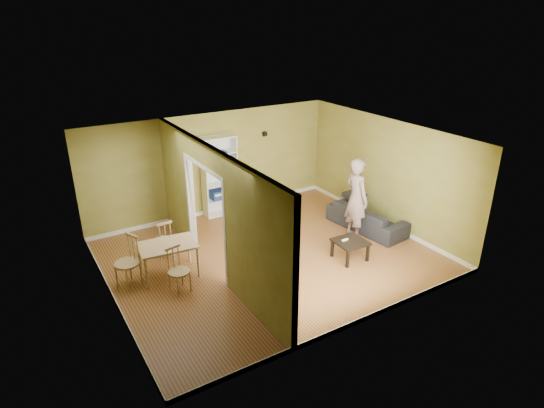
{
  "coord_description": "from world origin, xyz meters",
  "views": [
    {
      "loc": [
        -4.39,
        -7.31,
        4.84
      ],
      "look_at": [
        0.2,
        0.2,
        1.1
      ],
      "focal_mm": 30.0,
      "sensor_mm": 36.0,
      "label": 1
    }
  ],
  "objects_px": {
    "person": "(357,192)",
    "chair_left": "(127,262)",
    "sofa": "(367,214)",
    "coffee_table": "(350,244)",
    "chair_near": "(179,270)",
    "chair_far": "(163,240)",
    "bookshelf": "(219,176)",
    "dining_table": "(168,248)"
  },
  "relations": [
    {
      "from": "bookshelf",
      "to": "chair_left",
      "type": "bearing_deg",
      "value": -143.46
    },
    {
      "from": "dining_table",
      "to": "chair_near",
      "type": "distance_m",
      "value": 0.67
    },
    {
      "from": "coffee_table",
      "to": "chair_left",
      "type": "height_order",
      "value": "chair_left"
    },
    {
      "from": "bookshelf",
      "to": "chair_left",
      "type": "distance_m",
      "value": 3.7
    },
    {
      "from": "bookshelf",
      "to": "chair_far",
      "type": "height_order",
      "value": "bookshelf"
    },
    {
      "from": "chair_left",
      "to": "chair_far",
      "type": "bearing_deg",
      "value": 101.38
    },
    {
      "from": "dining_table",
      "to": "chair_near",
      "type": "height_order",
      "value": "chair_near"
    },
    {
      "from": "dining_table",
      "to": "chair_left",
      "type": "height_order",
      "value": "chair_left"
    },
    {
      "from": "person",
      "to": "bookshelf",
      "type": "relative_size",
      "value": 1.08
    },
    {
      "from": "bookshelf",
      "to": "coffee_table",
      "type": "relative_size",
      "value": 3.26
    },
    {
      "from": "coffee_table",
      "to": "chair_far",
      "type": "xyz_separation_m",
      "value": [
        -3.36,
        2.01,
        0.11
      ]
    },
    {
      "from": "person",
      "to": "chair_near",
      "type": "distance_m",
      "value": 4.32
    },
    {
      "from": "sofa",
      "to": "coffee_table",
      "type": "bearing_deg",
      "value": 118.57
    },
    {
      "from": "dining_table",
      "to": "chair_far",
      "type": "relative_size",
      "value": 1.17
    },
    {
      "from": "chair_near",
      "to": "chair_far",
      "type": "bearing_deg",
      "value": 72.11
    },
    {
      "from": "sofa",
      "to": "coffee_table",
      "type": "height_order",
      "value": "sofa"
    },
    {
      "from": "sofa",
      "to": "coffee_table",
      "type": "relative_size",
      "value": 3.16
    },
    {
      "from": "dining_table",
      "to": "chair_left",
      "type": "xyz_separation_m",
      "value": [
        -0.79,
        0.04,
        -0.09
      ]
    },
    {
      "from": "chair_far",
      "to": "coffee_table",
      "type": "bearing_deg",
      "value": 144.05
    },
    {
      "from": "chair_near",
      "to": "chair_far",
      "type": "distance_m",
      "value": 1.3
    },
    {
      "from": "dining_table",
      "to": "chair_far",
      "type": "bearing_deg",
      "value": 80.03
    },
    {
      "from": "sofa",
      "to": "chair_left",
      "type": "xyz_separation_m",
      "value": [
        -5.55,
        0.49,
        0.13
      ]
    },
    {
      "from": "coffee_table",
      "to": "dining_table",
      "type": "xyz_separation_m",
      "value": [
        -3.47,
        1.37,
        0.25
      ]
    },
    {
      "from": "bookshelf",
      "to": "sofa",
      "type": "bearing_deg",
      "value": -45.69
    },
    {
      "from": "sofa",
      "to": "person",
      "type": "bearing_deg",
      "value": 99.75
    },
    {
      "from": "bookshelf",
      "to": "chair_near",
      "type": "relative_size",
      "value": 2.33
    },
    {
      "from": "sofa",
      "to": "chair_far",
      "type": "xyz_separation_m",
      "value": [
        -4.65,
        1.1,
        0.09
      ]
    },
    {
      "from": "chair_left",
      "to": "chair_far",
      "type": "height_order",
      "value": "chair_left"
    },
    {
      "from": "bookshelf",
      "to": "chair_far",
      "type": "relative_size",
      "value": 2.2
    },
    {
      "from": "coffee_table",
      "to": "chair_left",
      "type": "relative_size",
      "value": 0.62
    },
    {
      "from": "chair_near",
      "to": "coffee_table",
      "type": "bearing_deg",
      "value": -23.44
    },
    {
      "from": "sofa",
      "to": "chair_left",
      "type": "distance_m",
      "value": 5.58
    },
    {
      "from": "bookshelf",
      "to": "chair_far",
      "type": "distance_m",
      "value": 2.64
    },
    {
      "from": "chair_left",
      "to": "sofa",
      "type": "bearing_deg",
      "value": 62.32
    },
    {
      "from": "sofa",
      "to": "chair_left",
      "type": "bearing_deg",
      "value": 78.31
    },
    {
      "from": "bookshelf",
      "to": "chair_near",
      "type": "xyz_separation_m",
      "value": [
        -2.18,
        -2.87,
        -0.59
      ]
    },
    {
      "from": "sofa",
      "to": "person",
      "type": "distance_m",
      "value": 0.91
    },
    {
      "from": "bookshelf",
      "to": "coffee_table",
      "type": "distance_m",
      "value": 3.88
    },
    {
      "from": "chair_near",
      "to": "chair_far",
      "type": "xyz_separation_m",
      "value": [
        0.14,
        1.29,
        0.03
      ]
    },
    {
      "from": "person",
      "to": "chair_left",
      "type": "distance_m",
      "value": 5.11
    },
    {
      "from": "bookshelf",
      "to": "coffee_table",
      "type": "height_order",
      "value": "bookshelf"
    },
    {
      "from": "sofa",
      "to": "chair_left",
      "type": "height_order",
      "value": "chair_left"
    }
  ]
}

